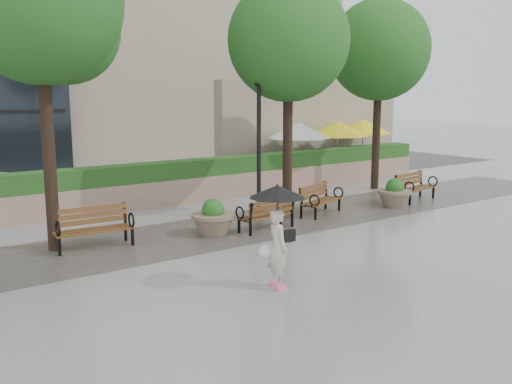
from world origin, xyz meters
TOP-DOWN VIEW (x-y plane):
  - ground at (0.00, 0.00)m, footprint 100.00×100.00m
  - cobble_strip at (0.00, 3.00)m, footprint 28.00×3.20m
  - hedge_wall at (0.00, 7.00)m, footprint 24.00×0.80m
  - cafe_wall at (9.50, 10.00)m, footprint 10.00×0.60m
  - cafe_hedge at (9.00, 7.80)m, footprint 8.00×0.50m
  - asphalt_street at (0.00, 11.00)m, footprint 40.00×7.00m
  - bench_1 at (-3.16, 3.28)m, footprint 1.79×0.83m
  - bench_2 at (1.07, 2.33)m, footprint 1.62×0.78m
  - bench_3 at (3.50, 2.91)m, footprint 1.73×1.16m
  - bench_4 at (7.43, 2.63)m, footprint 1.78×0.97m
  - planter_left at (-0.29, 2.74)m, footprint 1.10×1.10m
  - planter_right at (6.15, 2.42)m, footprint 1.06×1.06m
  - lamppost at (1.73, 3.55)m, footprint 0.28×0.28m
  - tree_0 at (-3.78, 3.74)m, footprint 3.61×3.54m
  - tree_1 at (3.01, 3.75)m, footprint 3.53×3.45m
  - tree_2 at (8.35, 5.17)m, footprint 3.66×3.60m
  - patio_umb_white at (7.26, 8.31)m, footprint 2.50×2.50m
  - patio_umb_yellow_a at (9.23, 8.15)m, footprint 2.50×2.50m
  - patio_umb_yellow_b at (11.18, 8.55)m, footprint 2.50×2.50m
  - pedestrian at (-1.41, -1.26)m, footprint 1.03×1.03m

SIDE VIEW (x-z plane):
  - ground at x=0.00m, z-range 0.00..0.00m
  - asphalt_street at x=0.00m, z-range 0.00..0.00m
  - cobble_strip at x=0.00m, z-range 0.00..0.01m
  - bench_2 at x=1.07m, z-range -0.17..0.67m
  - bench_3 at x=3.50m, z-range -0.18..0.69m
  - bench_4 at x=7.43m, z-range -0.18..0.72m
  - bench_1 at x=-3.16m, z-range -0.19..0.74m
  - planter_right at x=6.15m, z-range -0.10..0.79m
  - planter_left at x=-0.29m, z-range -0.10..0.82m
  - cafe_hedge at x=9.00m, z-range 0.00..0.90m
  - hedge_wall at x=0.00m, z-range -0.01..1.34m
  - pedestrian at x=-1.41m, z-range 0.21..2.09m
  - lamppost at x=1.73m, z-range -0.24..3.64m
  - patio_umb_white at x=7.26m, z-range 0.84..3.14m
  - patio_umb_yellow_a at x=9.23m, z-range 0.84..3.14m
  - patio_umb_yellow_b at x=11.18m, z-range 0.84..3.14m
  - cafe_wall at x=9.50m, z-range 0.00..4.00m
  - tree_1 at x=3.01m, z-range 1.48..8.16m
  - tree_2 at x=8.35m, z-range 1.47..8.26m
  - tree_0 at x=-3.78m, z-range 1.68..8.88m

